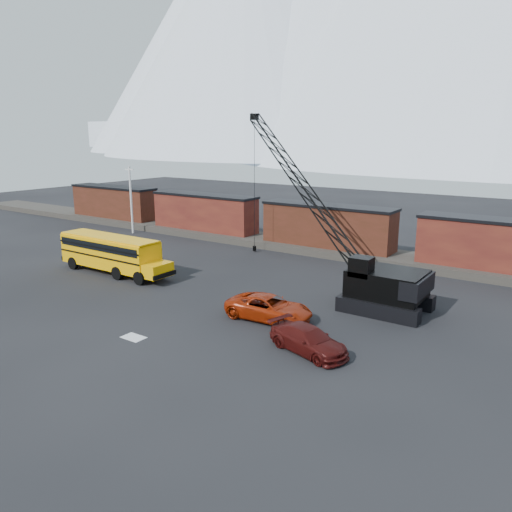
{
  "coord_description": "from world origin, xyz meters",
  "views": [
    {
      "loc": [
        21.88,
        -22.39,
        11.57
      ],
      "look_at": [
        1.93,
        6.6,
        3.0
      ],
      "focal_mm": 35.0,
      "sensor_mm": 36.0,
      "label": 1
    }
  ],
  "objects_px": {
    "school_bus": "(112,253)",
    "crawler_crane": "(300,183)",
    "maroon_suv": "(308,340)",
    "red_pickup": "(269,308)"
  },
  "relations": [
    {
      "from": "red_pickup",
      "to": "crawler_crane",
      "type": "height_order",
      "value": "crawler_crane"
    },
    {
      "from": "school_bus",
      "to": "maroon_suv",
      "type": "xyz_separation_m",
      "value": [
        21.52,
        -4.66,
        -1.08
      ]
    },
    {
      "from": "school_bus",
      "to": "crawler_crane",
      "type": "distance_m",
      "value": 16.96
    },
    {
      "from": "school_bus",
      "to": "red_pickup",
      "type": "relative_size",
      "value": 2.06
    },
    {
      "from": "red_pickup",
      "to": "maroon_suv",
      "type": "bearing_deg",
      "value": -127.01
    },
    {
      "from": "red_pickup",
      "to": "maroon_suv",
      "type": "distance_m",
      "value": 5.38
    },
    {
      "from": "school_bus",
      "to": "crawler_crane",
      "type": "bearing_deg",
      "value": 33.99
    },
    {
      "from": "red_pickup",
      "to": "school_bus",
      "type": "bearing_deg",
      "value": 80.73
    },
    {
      "from": "red_pickup",
      "to": "crawler_crane",
      "type": "distance_m",
      "value": 13.24
    },
    {
      "from": "school_bus",
      "to": "maroon_suv",
      "type": "distance_m",
      "value": 22.05
    }
  ]
}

